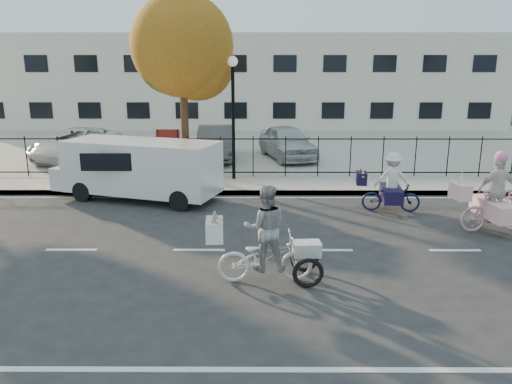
{
  "coord_description": "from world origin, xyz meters",
  "views": [
    {
      "loc": [
        1.38,
        -10.96,
        4.26
      ],
      "look_at": [
        1.33,
        1.2,
        1.1
      ],
      "focal_mm": 35.0,
      "sensor_mm": 36.0,
      "label": 1
    }
  ],
  "objects_px": {
    "lot_car_d": "(287,142)",
    "lot_car_c": "(216,143)",
    "bull_bike": "(391,188)",
    "lamppost": "(233,96)",
    "lot_car_b": "(76,144)",
    "zebra_trike": "(266,245)",
    "white_van": "(139,167)",
    "unicorn_bike": "(494,202)"
  },
  "relations": [
    {
      "from": "lot_car_d",
      "to": "lot_car_c",
      "type": "bearing_deg",
      "value": 167.76
    },
    {
      "from": "bull_bike",
      "to": "lamppost",
      "type": "bearing_deg",
      "value": 59.69
    },
    {
      "from": "bull_bike",
      "to": "lot_car_c",
      "type": "distance_m",
      "value": 9.38
    },
    {
      "from": "lamppost",
      "to": "lot_car_b",
      "type": "xyz_separation_m",
      "value": [
        -7.09,
        3.87,
        -2.29
      ]
    },
    {
      "from": "lamppost",
      "to": "lot_car_b",
      "type": "bearing_deg",
      "value": 151.4
    },
    {
      "from": "bull_bike",
      "to": "zebra_trike",
      "type": "bearing_deg",
      "value": 149.33
    },
    {
      "from": "lot_car_d",
      "to": "lamppost",
      "type": "bearing_deg",
      "value": -134.07
    },
    {
      "from": "lamppost",
      "to": "white_van",
      "type": "distance_m",
      "value": 4.24
    },
    {
      "from": "lamppost",
      "to": "lot_car_d",
      "type": "distance_m",
      "value": 5.09
    },
    {
      "from": "white_van",
      "to": "lot_car_b",
      "type": "distance_m",
      "value": 7.46
    },
    {
      "from": "lot_car_c",
      "to": "lamppost",
      "type": "bearing_deg",
      "value": -78.22
    },
    {
      "from": "white_van",
      "to": "lot_car_c",
      "type": "bearing_deg",
      "value": 90.33
    },
    {
      "from": "white_van",
      "to": "lot_car_d",
      "type": "xyz_separation_m",
      "value": [
        5.08,
        6.32,
        -0.17
      ]
    },
    {
      "from": "bull_bike",
      "to": "lot_car_b",
      "type": "bearing_deg",
      "value": 64.55
    },
    {
      "from": "lamppost",
      "to": "bull_bike",
      "type": "relative_size",
      "value": 2.26
    },
    {
      "from": "white_van",
      "to": "lot_car_b",
      "type": "xyz_separation_m",
      "value": [
        -4.19,
        6.17,
        -0.22
      ]
    },
    {
      "from": "lamppost",
      "to": "unicorn_bike",
      "type": "relative_size",
      "value": 2.03
    },
    {
      "from": "bull_bike",
      "to": "lot_car_c",
      "type": "relative_size",
      "value": 0.44
    },
    {
      "from": "bull_bike",
      "to": "white_van",
      "type": "xyz_separation_m",
      "value": [
        -7.67,
        1.3,
        0.34
      ]
    },
    {
      "from": "unicorn_bike",
      "to": "lot_car_c",
      "type": "relative_size",
      "value": 0.49
    },
    {
      "from": "bull_bike",
      "to": "unicorn_bike",
      "type": "bearing_deg",
      "value": -123.13
    },
    {
      "from": "unicorn_bike",
      "to": "lot_car_d",
      "type": "distance_m",
      "value": 10.59
    },
    {
      "from": "lot_car_d",
      "to": "white_van",
      "type": "bearing_deg",
      "value": -144.42
    },
    {
      "from": "zebra_trike",
      "to": "bull_bike",
      "type": "distance_m",
      "value": 6.14
    },
    {
      "from": "bull_bike",
      "to": "white_van",
      "type": "distance_m",
      "value": 7.78
    },
    {
      "from": "white_van",
      "to": "lot_car_c",
      "type": "height_order",
      "value": "white_van"
    },
    {
      "from": "white_van",
      "to": "lot_car_d",
      "type": "distance_m",
      "value": 8.11
    },
    {
      "from": "lot_car_c",
      "to": "unicorn_bike",
      "type": "bearing_deg",
      "value": -51.79
    },
    {
      "from": "white_van",
      "to": "lot_car_b",
      "type": "height_order",
      "value": "white_van"
    },
    {
      "from": "unicorn_bike",
      "to": "lot_car_c",
      "type": "distance_m",
      "value": 12.18
    },
    {
      "from": "lot_car_b",
      "to": "lot_car_d",
      "type": "xyz_separation_m",
      "value": [
        9.27,
        0.15,
        0.06
      ]
    },
    {
      "from": "bull_bike",
      "to": "lot_car_b",
      "type": "xyz_separation_m",
      "value": [
        -11.86,
        7.47,
        0.12
      ]
    },
    {
      "from": "lamppost",
      "to": "white_van",
      "type": "relative_size",
      "value": 0.76
    },
    {
      "from": "zebra_trike",
      "to": "white_van",
      "type": "height_order",
      "value": "zebra_trike"
    },
    {
      "from": "lamppost",
      "to": "zebra_trike",
      "type": "xyz_separation_m",
      "value": [
        1.03,
        -8.48,
        -2.35
      ]
    },
    {
      "from": "zebra_trike",
      "to": "unicorn_bike",
      "type": "height_order",
      "value": "unicorn_bike"
    },
    {
      "from": "lamppost",
      "to": "unicorn_bike",
      "type": "distance_m",
      "value": 9.12
    },
    {
      "from": "lamppost",
      "to": "lot_car_c",
      "type": "distance_m",
      "value": 4.55
    },
    {
      "from": "bull_bike",
      "to": "lot_car_b",
      "type": "height_order",
      "value": "bull_bike"
    },
    {
      "from": "zebra_trike",
      "to": "lot_car_d",
      "type": "height_order",
      "value": "zebra_trike"
    },
    {
      "from": "lot_car_d",
      "to": "bull_bike",
      "type": "bearing_deg",
      "value": -86.88
    },
    {
      "from": "white_van",
      "to": "lot_car_c",
      "type": "xyz_separation_m",
      "value": [
        1.94,
        6.13,
        -0.17
      ]
    }
  ]
}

